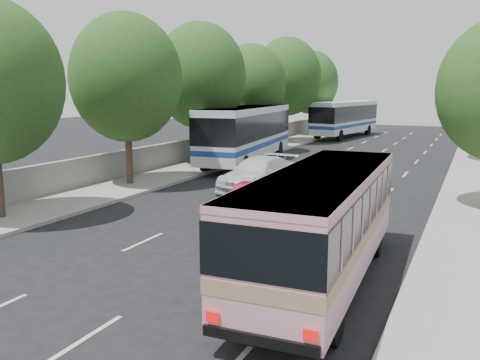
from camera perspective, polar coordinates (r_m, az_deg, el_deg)
The scene contains 14 objects.
ground at distance 18.05m, azimuth -2.12°, elevation -6.01°, with size 120.00×120.00×0.00m, color black.
sidewalk_left at distance 39.35m, azimuth 0.19°, elevation 2.91°, with size 4.00×90.00×0.15m, color #9E998E.
low_wall at distance 40.05m, azimuth -2.16°, elevation 4.22°, with size 0.30×90.00×1.50m, color #9E998E.
tree_left_b at distance 26.92m, azimuth -12.64°, elevation 11.59°, with size 5.70×5.70×8.88m.
tree_left_c at distance 33.72m, azimuth -4.44°, elevation 11.98°, with size 6.00×6.00×9.35m.
tree_left_d at distance 40.83m, azimuth 1.33°, elevation 10.99°, with size 5.52×5.52×8.60m.
tree_left_e at distance 48.24m, azimuth 5.37°, elevation 11.76°, with size 6.30×6.30×9.82m.
tree_left_f at distance 55.87m, azimuth 8.00°, elevation 11.04°, with size 5.88×5.88×9.16m.
pink_bus at distance 13.27m, azimuth 9.31°, elevation -3.83°, with size 2.76×9.38×2.96m.
pink_taxi at distance 20.72m, azimuth 0.93°, elevation -1.94°, with size 1.62×4.02×1.37m, color #FA1585.
white_pickup at distance 25.78m, azimuth 2.05°, elevation 0.72°, with size 2.26×5.55×1.61m, color silver.
tour_coach_front at distance 34.71m, azimuth 0.79°, elevation 5.69°, with size 4.28×13.18×3.87m.
tour_coach_rear at distance 55.43m, azimuth 11.74°, elevation 7.07°, with size 4.35×12.86×3.77m.
taxi_roof_sign at distance 20.57m, azimuth 0.94°, elevation 0.17°, with size 0.55×0.18×0.18m, color silver.
Camera 1 is at (7.95, -15.41, 5.01)m, focal length 38.00 mm.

